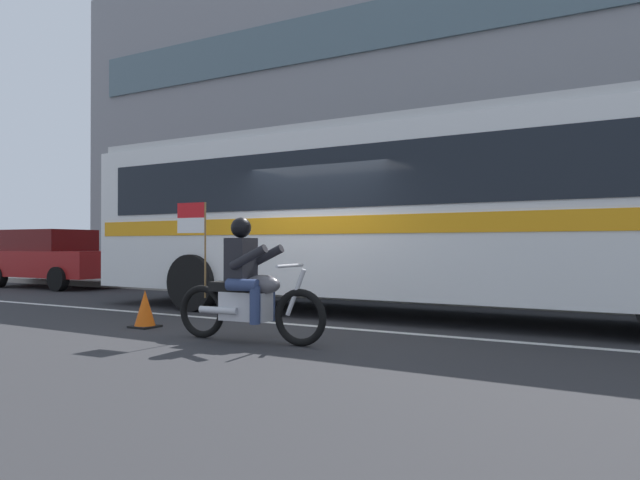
{
  "coord_description": "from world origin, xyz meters",
  "views": [
    {
      "loc": [
        4.61,
        -8.13,
        1.22
      ],
      "look_at": [
        0.44,
        -0.68,
        1.29
      ],
      "focal_mm": 32.6,
      "sensor_mm": 36.0,
      "label": 1
    }
  ],
  "objects": [
    {
      "name": "fire_hydrant",
      "position": [
        -4.33,
        3.83,
        0.52
      ],
      "size": [
        0.22,
        0.3,
        0.75
      ],
      "color": "gold",
      "rests_on": "sidewalk_curb"
    },
    {
      "name": "lane_center_stripe",
      "position": [
        0.0,
        -0.6,
        0.0
      ],
      "size": [
        26.6,
        0.14,
        0.01
      ],
      "primitive_type": "cube",
      "color": "silver",
      "rests_on": "ground_plane"
    },
    {
      "name": "sidewalk_curb",
      "position": [
        0.0,
        5.1,
        0.07
      ],
      "size": [
        28.0,
        3.8,
        0.15
      ],
      "primitive_type": "cube",
      "color": "#A39E93",
      "rests_on": "ground_plane"
    },
    {
      "name": "transit_bus",
      "position": [
        1.42,
        1.19,
        1.88
      ],
      "size": [
        13.08,
        2.84,
        3.22
      ],
      "color": "white",
      "rests_on": "ground_plane"
    },
    {
      "name": "traffic_cone",
      "position": [
        -1.81,
        -1.94,
        0.26
      ],
      "size": [
        0.36,
        0.36,
        0.55
      ],
      "color": "#EA590F",
      "rests_on": "ground_plane"
    },
    {
      "name": "parked_sedan_curbside",
      "position": [
        -10.14,
        2.58,
        0.85
      ],
      "size": [
        4.28,
        1.92,
        1.64
      ],
      "color": "maroon",
      "rests_on": "ground_plane"
    },
    {
      "name": "ground_plane",
      "position": [
        0.0,
        0.0,
        0.0
      ],
      "size": [
        60.0,
        60.0,
        0.0
      ],
      "primitive_type": "plane",
      "color": "#2B2B2D"
    },
    {
      "name": "motorcycle_with_rider",
      "position": [
        0.24,
        -2.21,
        0.67
      ],
      "size": [
        2.19,
        0.64,
        1.78
      ],
      "color": "black",
      "rests_on": "ground_plane"
    },
    {
      "name": "office_building_facade",
      "position": [
        0.0,
        7.39,
        5.33
      ],
      "size": [
        28.0,
        0.89,
        10.63
      ],
      "color": "gray",
      "rests_on": "ground_plane"
    }
  ]
}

